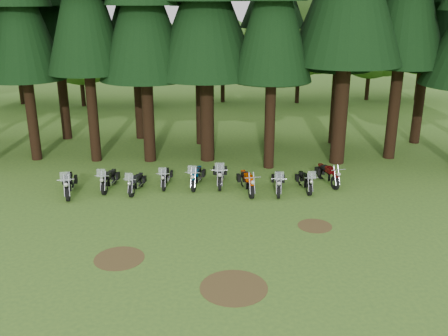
{
  "coord_description": "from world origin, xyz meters",
  "views": [
    {
      "loc": [
        0.35,
        -17.87,
        8.75
      ],
      "look_at": [
        0.91,
        5.0,
        1.0
      ],
      "focal_mm": 40.0,
      "sensor_mm": 36.0,
      "label": 1
    }
  ],
  "objects_px": {
    "motorcycle_1": "(109,180)",
    "motorcycle_8": "(305,182)",
    "motorcycle_0": "(69,185)",
    "motorcycle_4": "(196,177)",
    "motorcycle_7": "(278,183)",
    "motorcycle_2": "(136,183)",
    "motorcycle_3": "(165,178)",
    "motorcycle_6": "(247,183)",
    "motorcycle_9": "(328,175)",
    "motorcycle_5": "(220,175)"
  },
  "relations": [
    {
      "from": "motorcycle_1",
      "to": "motorcycle_8",
      "type": "relative_size",
      "value": 1.06
    },
    {
      "from": "motorcycle_0",
      "to": "motorcycle_4",
      "type": "xyz_separation_m",
      "value": [
        5.97,
        0.97,
        -0.03
      ]
    },
    {
      "from": "motorcycle_4",
      "to": "motorcycle_7",
      "type": "distance_m",
      "value": 4.03
    },
    {
      "from": "motorcycle_1",
      "to": "motorcycle_8",
      "type": "distance_m",
      "value": 9.48
    },
    {
      "from": "motorcycle_2",
      "to": "motorcycle_3",
      "type": "relative_size",
      "value": 1.0
    },
    {
      "from": "motorcycle_7",
      "to": "motorcycle_6",
      "type": "bearing_deg",
      "value": -176.96
    },
    {
      "from": "motorcycle_0",
      "to": "motorcycle_9",
      "type": "distance_m",
      "value": 12.55
    },
    {
      "from": "motorcycle_0",
      "to": "motorcycle_2",
      "type": "distance_m",
      "value": 3.12
    },
    {
      "from": "motorcycle_4",
      "to": "motorcycle_8",
      "type": "height_order",
      "value": "motorcycle_4"
    },
    {
      "from": "motorcycle_1",
      "to": "motorcycle_8",
      "type": "bearing_deg",
      "value": 4.32
    },
    {
      "from": "motorcycle_5",
      "to": "motorcycle_9",
      "type": "relative_size",
      "value": 1.07
    },
    {
      "from": "motorcycle_3",
      "to": "motorcycle_7",
      "type": "height_order",
      "value": "motorcycle_7"
    },
    {
      "from": "motorcycle_2",
      "to": "motorcycle_5",
      "type": "bearing_deg",
      "value": 22.05
    },
    {
      "from": "motorcycle_2",
      "to": "motorcycle_5",
      "type": "relative_size",
      "value": 0.84
    },
    {
      "from": "motorcycle_0",
      "to": "motorcycle_7",
      "type": "xyz_separation_m",
      "value": [
        9.89,
        0.04,
        -0.04
      ]
    },
    {
      "from": "motorcycle_3",
      "to": "motorcycle_6",
      "type": "xyz_separation_m",
      "value": [
        3.97,
        -0.93,
        0.06
      ]
    },
    {
      "from": "motorcycle_9",
      "to": "motorcycle_5",
      "type": "bearing_deg",
      "value": 166.15
    },
    {
      "from": "motorcycle_7",
      "to": "motorcycle_2",
      "type": "bearing_deg",
      "value": -176.13
    },
    {
      "from": "motorcycle_2",
      "to": "motorcycle_4",
      "type": "distance_m",
      "value": 2.94
    },
    {
      "from": "motorcycle_2",
      "to": "motorcycle_0",
      "type": "bearing_deg",
      "value": -164.16
    },
    {
      "from": "motorcycle_0",
      "to": "motorcycle_2",
      "type": "relative_size",
      "value": 1.18
    },
    {
      "from": "motorcycle_7",
      "to": "motorcycle_8",
      "type": "bearing_deg",
      "value": 16.89
    },
    {
      "from": "motorcycle_9",
      "to": "motorcycle_1",
      "type": "bearing_deg",
      "value": 168.69
    },
    {
      "from": "motorcycle_0",
      "to": "motorcycle_6",
      "type": "xyz_separation_m",
      "value": [
        8.41,
        0.12,
        -0.02
      ]
    },
    {
      "from": "motorcycle_0",
      "to": "motorcycle_2",
      "type": "bearing_deg",
      "value": -5.2
    },
    {
      "from": "motorcycle_4",
      "to": "motorcycle_5",
      "type": "xyz_separation_m",
      "value": [
        1.16,
        0.18,
        0.03
      ]
    },
    {
      "from": "motorcycle_2",
      "to": "motorcycle_1",
      "type": "bearing_deg",
      "value": 174.73
    },
    {
      "from": "motorcycle_1",
      "to": "motorcycle_4",
      "type": "distance_m",
      "value": 4.23
    },
    {
      "from": "motorcycle_0",
      "to": "motorcycle_8",
      "type": "distance_m",
      "value": 11.22
    },
    {
      "from": "motorcycle_6",
      "to": "motorcycle_8",
      "type": "bearing_deg",
      "value": -5.74
    },
    {
      "from": "motorcycle_4",
      "to": "motorcycle_5",
      "type": "bearing_deg",
      "value": 17.28
    },
    {
      "from": "motorcycle_4",
      "to": "motorcycle_2",
      "type": "bearing_deg",
      "value": -158.35
    },
    {
      "from": "motorcycle_4",
      "to": "motorcycle_7",
      "type": "height_order",
      "value": "motorcycle_4"
    },
    {
      "from": "motorcycle_1",
      "to": "motorcycle_3",
      "type": "xyz_separation_m",
      "value": [
        2.69,
        0.37,
        -0.04
      ]
    },
    {
      "from": "motorcycle_4",
      "to": "motorcycle_8",
      "type": "bearing_deg",
      "value": 1.27
    },
    {
      "from": "motorcycle_4",
      "to": "motorcycle_6",
      "type": "height_order",
      "value": "motorcycle_4"
    },
    {
      "from": "motorcycle_1",
      "to": "motorcycle_5",
      "type": "xyz_separation_m",
      "value": [
        5.38,
        0.47,
        0.05
      ]
    },
    {
      "from": "motorcycle_1",
      "to": "motorcycle_5",
      "type": "height_order",
      "value": "motorcycle_5"
    },
    {
      "from": "motorcycle_0",
      "to": "motorcycle_1",
      "type": "height_order",
      "value": "motorcycle_0"
    },
    {
      "from": "motorcycle_1",
      "to": "motorcycle_4",
      "type": "xyz_separation_m",
      "value": [
        4.22,
        0.29,
        0.01
      ]
    },
    {
      "from": "motorcycle_6",
      "to": "motorcycle_7",
      "type": "relative_size",
      "value": 1.04
    },
    {
      "from": "motorcycle_4",
      "to": "motorcycle_9",
      "type": "height_order",
      "value": "motorcycle_4"
    },
    {
      "from": "motorcycle_0",
      "to": "motorcycle_4",
      "type": "relative_size",
      "value": 1.06
    },
    {
      "from": "motorcycle_0",
      "to": "motorcycle_5",
      "type": "bearing_deg",
      "value": -1.67
    },
    {
      "from": "motorcycle_2",
      "to": "motorcycle_8",
      "type": "xyz_separation_m",
      "value": [
        8.11,
        -0.01,
        0.01
      ]
    },
    {
      "from": "motorcycle_3",
      "to": "motorcycle_4",
      "type": "bearing_deg",
      "value": -0.92
    },
    {
      "from": "motorcycle_1",
      "to": "motorcycle_2",
      "type": "distance_m",
      "value": 1.41
    },
    {
      "from": "motorcycle_6",
      "to": "motorcycle_0",
      "type": "bearing_deg",
      "value": 171.52
    },
    {
      "from": "motorcycle_8",
      "to": "motorcycle_9",
      "type": "xyz_separation_m",
      "value": [
        1.29,
        0.84,
        0.04
      ]
    },
    {
      "from": "motorcycle_1",
      "to": "motorcycle_6",
      "type": "bearing_deg",
      "value": 1.85
    }
  ]
}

